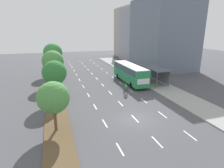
# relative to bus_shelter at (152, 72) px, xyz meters

# --- Properties ---
(ground_plane) EXTENTS (140.00, 140.00, 0.00)m
(ground_plane) POSITION_rel_bus_shelter_xyz_m (-9.53, -13.60, -1.87)
(ground_plane) COLOR #4C4C51
(median_strip) EXTENTS (2.60, 52.00, 0.12)m
(median_strip) POSITION_rel_bus_shelter_xyz_m (-17.83, 6.40, -1.81)
(median_strip) COLOR brown
(median_strip) RESTS_ON ground
(sidewalk_right) EXTENTS (4.50, 52.00, 0.15)m
(sidewalk_right) POSITION_rel_bus_shelter_xyz_m (-0.28, 6.40, -1.79)
(sidewalk_right) COLOR #9E9E99
(sidewalk_right) RESTS_ON ground
(lane_divider_left) EXTENTS (0.14, 49.05, 0.01)m
(lane_divider_left) POSITION_rel_bus_shelter_xyz_m (-13.03, 5.43, -1.86)
(lane_divider_left) COLOR white
(lane_divider_left) RESTS_ON ground
(lane_divider_center) EXTENTS (0.14, 49.05, 0.01)m
(lane_divider_center) POSITION_rel_bus_shelter_xyz_m (-9.53, 5.43, -1.86)
(lane_divider_center) COLOR white
(lane_divider_center) RESTS_ON ground
(lane_divider_right) EXTENTS (0.14, 49.05, 0.01)m
(lane_divider_right) POSITION_rel_bus_shelter_xyz_m (-6.03, 5.43, -1.86)
(lane_divider_right) COLOR white
(lane_divider_right) RESTS_ON ground
(bus_shelter) EXTENTS (2.90, 9.46, 2.86)m
(bus_shelter) POSITION_rel_bus_shelter_xyz_m (0.00, 0.00, 0.00)
(bus_shelter) COLOR gray
(bus_shelter) RESTS_ON sidewalk_right
(bus) EXTENTS (2.54, 11.29, 3.37)m
(bus) POSITION_rel_bus_shelter_xyz_m (-4.28, 0.69, 0.20)
(bus) COLOR #28844C
(bus) RESTS_ON ground
(cyclist) EXTENTS (0.46, 1.82, 1.71)m
(cyclist) POSITION_rel_bus_shelter_xyz_m (-7.53, -5.43, -1.08)
(cyclist) COLOR black
(cyclist) RESTS_ON ground
(median_tree_nearest) EXTENTS (3.06, 3.06, 4.89)m
(median_tree_nearest) POSITION_rel_bus_shelter_xyz_m (-17.99, -13.48, 1.60)
(median_tree_nearest) COLOR brown
(median_tree_nearest) RESTS_ON median_strip
(median_tree_second) EXTENTS (3.27, 3.27, 5.55)m
(median_tree_second) POSITION_rel_bus_shelter_xyz_m (-17.69, -5.04, 2.15)
(median_tree_second) COLOR brown
(median_tree_second) RESTS_ON median_strip
(median_tree_third) EXTENTS (3.75, 3.75, 6.04)m
(median_tree_third) POSITION_rel_bus_shelter_xyz_m (-17.77, 3.40, 2.41)
(median_tree_third) COLOR brown
(median_tree_third) RESTS_ON median_strip
(median_tree_fourth) EXTENTS (4.02, 4.02, 6.74)m
(median_tree_fourth) POSITION_rel_bus_shelter_xyz_m (-17.61, 11.84, 2.97)
(median_tree_fourth) COLOR brown
(median_tree_fourth) RESTS_ON median_strip
(building_near_right) EXTENTS (11.64, 15.20, 16.92)m
(building_near_right) POSITION_rel_bus_shelter_xyz_m (9.04, 11.49, 6.59)
(building_near_right) COLOR slate
(building_near_right) RESTS_ON ground
(building_mid_right) EXTENTS (10.99, 13.14, 16.19)m
(building_mid_right) POSITION_rel_bus_shelter_xyz_m (9.75, 24.22, 6.23)
(building_mid_right) COLOR #8E939E
(building_mid_right) RESTS_ON ground
(building_far_right) EXTENTS (10.15, 14.18, 17.08)m
(building_far_right) POSITION_rel_bus_shelter_xyz_m (10.65, 33.22, 6.67)
(building_far_right) COLOR #A39E93
(building_far_right) RESTS_ON ground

